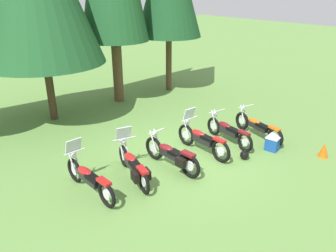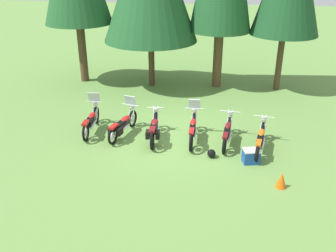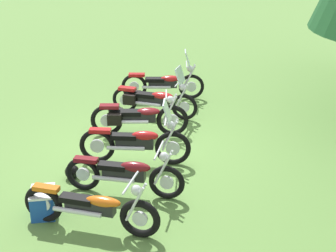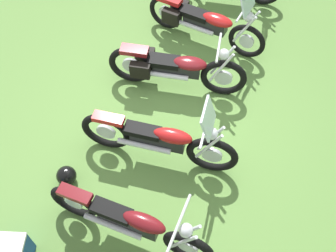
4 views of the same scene
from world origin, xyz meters
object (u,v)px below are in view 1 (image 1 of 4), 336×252
object	(u,v)px
traffic_cone	(324,150)
motorcycle_5	(258,127)
motorcycle_0	(89,178)
dropped_helmet	(244,155)
motorcycle_2	(172,155)
motorcycle_1	(133,165)
motorcycle_4	(228,131)
picnic_cooler	(273,143)
motorcycle_3	(202,139)

from	to	relation	value
traffic_cone	motorcycle_5	bearing A→B (deg)	101.22
motorcycle_0	dropped_helmet	world-z (taller)	motorcycle_0
motorcycle_2	traffic_cone	world-z (taller)	motorcycle_2
motorcycle_0	motorcycle_1	world-z (taller)	motorcycle_0
motorcycle_2	motorcycle_4	distance (m)	2.64
motorcycle_0	motorcycle_5	world-z (taller)	motorcycle_0
motorcycle_2	traffic_cone	bearing A→B (deg)	-125.52
motorcycle_0	dropped_helmet	distance (m)	4.84
motorcycle_1	traffic_cone	bearing A→B (deg)	-103.51
picnic_cooler	motorcycle_3	bearing A→B (deg)	146.86
motorcycle_0	dropped_helmet	xyz separation A→B (m)	(4.63, -1.37, -0.32)
motorcycle_5	dropped_helmet	distance (m)	1.84
motorcycle_0	motorcycle_3	bearing A→B (deg)	-97.42
motorcycle_4	dropped_helmet	size ratio (longest dim) A/B	7.91
traffic_cone	picnic_cooler	bearing A→B (deg)	121.15
motorcycle_1	motorcycle_3	bearing A→B (deg)	-78.01
motorcycle_3	motorcycle_4	world-z (taller)	motorcycle_3
motorcycle_1	picnic_cooler	world-z (taller)	motorcycle_1
dropped_helmet	motorcycle_3	bearing A→B (deg)	122.11
motorcycle_4	picnic_cooler	size ratio (longest dim) A/B	3.70
motorcycle_1	traffic_cone	size ratio (longest dim) A/B	4.64
motorcycle_2	picnic_cooler	world-z (taller)	motorcycle_2
motorcycle_2	motorcycle_4	size ratio (longest dim) A/B	1.01
motorcycle_3	motorcycle_4	bearing A→B (deg)	-92.26
motorcycle_3	motorcycle_2	bearing A→B (deg)	96.20
motorcycle_1	dropped_helmet	bearing A→B (deg)	-97.05
motorcycle_0	dropped_helmet	bearing A→B (deg)	-110.99
picnic_cooler	traffic_cone	world-z (taller)	traffic_cone
motorcycle_4	traffic_cone	size ratio (longest dim) A/B	4.69
motorcycle_2	motorcycle_4	world-z (taller)	motorcycle_2
traffic_cone	dropped_helmet	distance (m)	2.56
motorcycle_4	picnic_cooler	world-z (taller)	motorcycle_4
motorcycle_1	motorcycle_4	size ratio (longest dim) A/B	0.99
motorcycle_0	motorcycle_4	distance (m)	5.14
motorcycle_4	dropped_helmet	xyz separation A→B (m)	(-0.51, -1.14, -0.29)
dropped_helmet	picnic_cooler	bearing A→B (deg)	-6.69
picnic_cooler	traffic_cone	distance (m)	1.54
dropped_helmet	motorcycle_4	bearing A→B (deg)	66.15
motorcycle_3	picnic_cooler	bearing A→B (deg)	-124.21
motorcycle_1	motorcycle_2	xyz separation A→B (m)	(1.22, -0.21, 0.00)
motorcycle_4	traffic_cone	world-z (taller)	motorcycle_4
motorcycle_1	picnic_cooler	xyz separation A→B (m)	(4.64, -1.35, -0.22)
motorcycle_0	motorcycle_1	xyz separation A→B (m)	(1.27, -0.17, -0.01)
motorcycle_4	motorcycle_1	bearing A→B (deg)	95.23
motorcycle_1	motorcycle_5	bearing A→B (deg)	-82.19
picnic_cooler	motorcycle_2	bearing A→B (deg)	161.50
motorcycle_5	motorcycle_2	bearing A→B (deg)	96.79
motorcycle_0	motorcycle_1	bearing A→B (deg)	-101.93
motorcycle_0	picnic_cooler	xyz separation A→B (m)	(5.92, -1.52, -0.23)
motorcycle_5	traffic_cone	xyz separation A→B (m)	(0.45, -2.25, -0.18)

